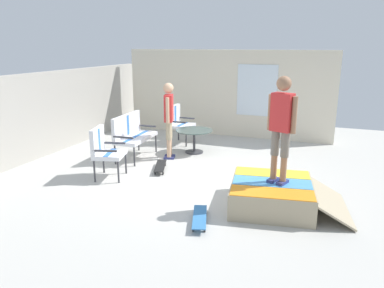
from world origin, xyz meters
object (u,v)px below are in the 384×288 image
Objects in this scene: patio_chair_near_house at (178,121)px; skateboard_by_bench at (160,166)px; person_watching at (169,115)px; skateboard_spare at (200,217)px; patio_table at (194,137)px; person_skater at (281,122)px; skate_ramp at (273,194)px; patio_bench at (132,132)px; patio_chair_by_wall at (104,148)px.

skateboard_by_bench is (-2.20, -0.52, -0.53)m from patio_chair_near_house.
skateboard_spare is at bearing -147.81° from person_watching.
patio_table is at bearing -31.68° from person_watching.
patio_table is 0.53× the size of person_skater.
person_skater is 2.06× the size of skateboard_spare.
skate_ramp is 4.42m from patio_chair_near_house.
patio_bench is 0.75× the size of person_skater.
patio_chair_by_wall is (-2.99, 0.31, 0.00)m from patio_chair_near_house.
skate_ramp is at bearing 85.84° from person_skater.
person_watching is 1.03× the size of person_skater.
skateboard_spare is (-2.81, -1.77, -0.94)m from person_watching.
skateboard_spare is at bearing -158.02° from patio_table.
patio_bench is 1.42× the size of patio_table.
patio_table is at bearing -7.87° from skateboard_by_bench.
patio_table is (2.28, -1.04, -0.21)m from patio_chair_by_wall.
person_skater reaches higher than patio_chair_by_wall.
patio_table is at bearing 43.73° from person_skater.
person_skater is (-0.00, -0.06, 1.21)m from skate_ramp.
patio_chair_by_wall is at bearing 155.57° from patio_table.
skateboard_by_bench is 2.52m from skateboard_spare.
patio_table reaches higher than skate_ramp.
patio_chair_near_house is 4.68m from skateboard_spare.
patio_chair_by_wall is 2.74m from skateboard_spare.
skateboard_by_bench is at bearing -46.29° from patio_chair_by_wall.
patio_chair_near_house is at bearing 43.61° from skate_ramp.
patio_table reaches higher than skateboard_spare.
skateboard_spare is at bearing -134.32° from patio_bench.
patio_chair_by_wall is 1.24× the size of skateboard_by_bench.
person_watching is at bearing 148.32° from patio_table.
skateboard_spare is at bearing 133.96° from person_skater.
skateboard_by_bench is at bearing 39.26° from skateboard_spare.
patio_bench is 1.25× the size of patio_chair_near_house.
patio_table is (2.48, 2.31, 0.19)m from skate_ramp.
patio_bench reaches higher than skate_ramp.
patio_table is at bearing 43.04° from skate_ramp.
patio_table is 0.51× the size of person_watching.
person_skater reaches higher than person_watching.
person_skater is at bearing -94.16° from skate_ramp.
patio_chair_by_wall is 1.24× the size of skateboard_spare.
person_watching is at bearing -21.46° from patio_chair_by_wall.
skate_ramp is at bearing -93.37° from patio_chair_by_wall.
person_skater is (-0.20, -3.41, 0.81)m from patio_chair_by_wall.
patio_chair_near_house is at bearing -17.07° from patio_bench.
patio_bench is 3.68m from skateboard_spare.
person_skater is at bearing -111.09° from skateboard_by_bench.
person_watching is 2.13× the size of skateboard_spare.
skateboard_spare is at bearing -115.48° from patio_chair_by_wall.
patio_bench is 1.29m from skateboard_by_bench.
person_skater is (-2.48, -2.38, 1.02)m from patio_table.
skate_ramp is 1.21m from person_skater.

